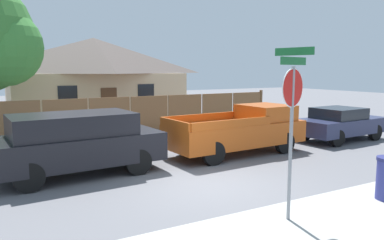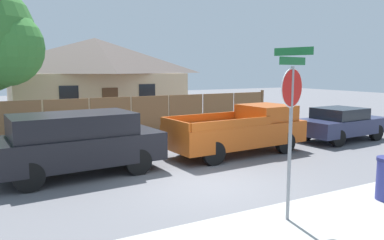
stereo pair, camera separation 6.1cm
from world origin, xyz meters
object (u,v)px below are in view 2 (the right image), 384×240
at_px(parked_sedan, 341,123).
at_px(stop_sign, 291,104).
at_px(orange_pickup, 241,130).
at_px(house, 96,77).
at_px(red_suv, 77,142).

height_order(parked_sedan, stop_sign, stop_sign).
distance_m(parked_sedan, stop_sign, 9.72).
distance_m(orange_pickup, parked_sedan, 5.23).
xyz_separation_m(orange_pickup, parked_sedan, (5.23, -0.01, -0.12)).
relative_size(house, stop_sign, 3.10).
height_order(house, orange_pickup, house).
relative_size(house, parked_sedan, 2.53).
relative_size(orange_pickup, stop_sign, 1.52).
height_order(red_suv, orange_pickup, red_suv).
height_order(orange_pickup, stop_sign, stop_sign).
bearing_deg(house, stop_sign, -92.66).
distance_m(red_suv, stop_sign, 6.29).
bearing_deg(house, orange_pickup, -81.50).
xyz_separation_m(orange_pickup, stop_sign, (-2.73, -5.36, 1.49)).
distance_m(orange_pickup, stop_sign, 6.20).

